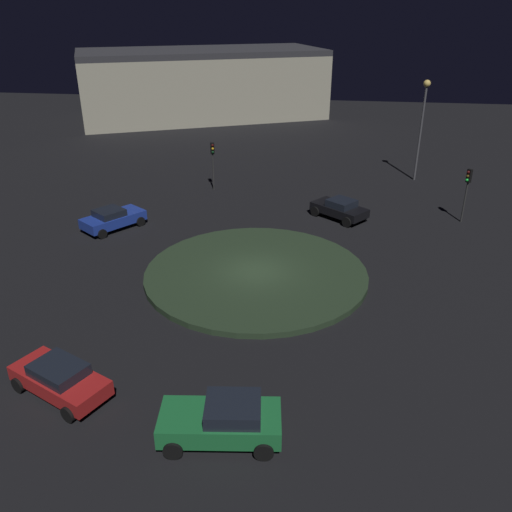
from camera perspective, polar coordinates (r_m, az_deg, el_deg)
The scene contains 10 objects.
ground_plane at distance 29.35m, azimuth 0.00°, elevation -2.15°, with size 118.45×118.45×0.00m, color black.
roundabout_island at distance 29.28m, azimuth 0.00°, elevation -1.88°, with size 12.35×12.35×0.31m, color #263823.
car_black at distance 37.42m, azimuth 9.06°, elevation 5.12°, with size 4.19×3.86×1.40m.
car_green at distance 18.97m, azimuth -3.61°, elevation -17.31°, with size 4.39×2.53×1.58m.
car_blue at distance 36.52m, azimuth -15.28°, elevation 3.96°, with size 3.92×4.43×1.40m.
car_red at distance 22.09m, azimuth -20.51°, elevation -12.31°, with size 4.44×3.28×1.37m.
traffic_light_northeast at distance 38.41m, azimuth 21.93°, elevation 7.18°, with size 0.39×0.37×3.75m.
traffic_light_north at distance 42.45m, azimuth -4.71°, elevation 10.70°, with size 0.36×0.39×3.85m.
streetlamp_northeast at distance 46.31m, azimuth 17.65°, elevation 14.50°, with size 0.57×0.57×8.23m.
store_building at distance 72.08m, azimuth -5.85°, elevation 18.09°, with size 33.17×24.82×8.43m.
Camera 1 is at (3.64, -25.66, 13.77)m, focal length 36.90 mm.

